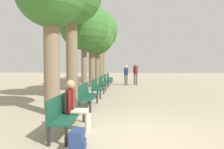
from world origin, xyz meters
name	(u,v)px	position (x,y,z in m)	size (l,w,h in m)	color
ground_plane	(136,136)	(0.00, 0.00, 0.00)	(80.00, 80.00, 0.00)	tan
bench_row_0	(65,111)	(-1.63, 0.20, 0.50)	(0.44, 1.89, 0.88)	#144733
bench_row_1	(87,94)	(-1.63, 3.14, 0.50)	(0.44, 1.89, 0.88)	#144733
bench_row_2	(97,86)	(-1.63, 6.07, 0.50)	(0.44, 1.89, 0.88)	#144733
bench_row_3	(103,82)	(-1.63, 9.01, 0.50)	(0.44, 1.89, 0.88)	#144733
bench_row_4	(106,79)	(-1.63, 11.94, 0.50)	(0.44, 1.89, 0.88)	#144733
bench_row_5	(109,77)	(-1.63, 14.88, 0.50)	(0.44, 1.89, 0.88)	#144733
tree_row_2	(84,26)	(-2.56, 7.66, 3.81)	(2.84, 2.84, 5.26)	#7A664C
tree_row_3	(92,34)	(-2.56, 10.69, 3.81)	(2.84, 2.84, 5.29)	#7A664C
tree_row_4	(97,39)	(-2.56, 13.58, 3.81)	(2.77, 2.77, 5.24)	#7A664C
tree_row_5	(100,30)	(-2.56, 16.12, 4.96)	(3.33, 3.33, 6.70)	#7A664C
tree_row_6	(103,35)	(-2.56, 19.42, 4.92)	(2.92, 2.92, 6.43)	#7A664C
person_seated	(75,104)	(-1.41, 0.25, 0.65)	(0.58, 0.33, 1.22)	beige
backpack	(77,141)	(-1.09, -0.97, 0.20)	(0.26, 0.37, 0.40)	navy
pedestrian_near	(136,72)	(0.64, 12.45, 0.99)	(0.35, 0.30, 1.73)	#4C4C4C
pedestrian_mid	(126,74)	(-0.11, 12.15, 0.89)	(0.32, 0.22, 1.56)	#4C4C4C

